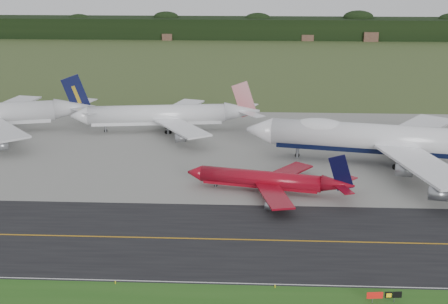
% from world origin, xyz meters
% --- Properties ---
extents(ground, '(600.00, 600.00, 0.00)m').
position_xyz_m(ground, '(0.00, 0.00, 0.00)').
color(ground, '#384B23').
rests_on(ground, ground).
extents(taxiway, '(400.00, 32.00, 0.02)m').
position_xyz_m(taxiway, '(0.00, -4.00, 0.01)').
color(taxiway, black).
rests_on(taxiway, ground).
extents(apron, '(400.00, 78.00, 0.01)m').
position_xyz_m(apron, '(0.00, 51.00, 0.01)').
color(apron, gray).
rests_on(apron, ground).
extents(taxiway_centreline, '(400.00, 0.40, 0.00)m').
position_xyz_m(taxiway_centreline, '(0.00, -4.00, 0.03)').
color(taxiway_centreline, '#C78612').
rests_on(taxiway_centreline, taxiway).
extents(taxiway_edge_line, '(400.00, 0.25, 0.00)m').
position_xyz_m(taxiway_edge_line, '(0.00, -19.50, 0.03)').
color(taxiway_edge_line, silver).
rests_on(taxiway_edge_line, taxiway).
extents(horizon_treeline, '(700.00, 25.00, 12.00)m').
position_xyz_m(horizon_treeline, '(0.00, 273.76, 5.47)').
color(horizon_treeline, black).
rests_on(horizon_treeline, ground).
extents(jet_ba_747, '(72.96, 59.65, 18.41)m').
position_xyz_m(jet_ba_747, '(29.21, 39.53, 6.27)').
color(jet_ba_747, white).
rests_on(jet_ba_747, ground).
extents(jet_red_737, '(35.95, 28.84, 9.77)m').
position_xyz_m(jet_red_737, '(-0.48, 19.57, 2.70)').
color(jet_red_737, maroon).
rests_on(jet_red_737, ground).
extents(jet_star_tail, '(53.88, 44.74, 14.21)m').
position_xyz_m(jet_star_tail, '(-28.74, 66.42, 4.74)').
color(jet_star_tail, white).
rests_on(jet_star_tail, ground).
extents(taxiway_sign, '(5.14, 0.71, 1.72)m').
position_xyz_m(taxiway_sign, '(15.31, -23.99, 1.21)').
color(taxiway_sign, slate).
rests_on(taxiway_sign, ground).
extents(edge_marker_left, '(0.16, 0.16, 0.50)m').
position_xyz_m(edge_marker_left, '(-25.03, -20.50, 0.25)').
color(edge_marker_left, yellow).
rests_on(edge_marker_left, ground).
extents(edge_marker_center, '(0.16, 0.16, 0.50)m').
position_xyz_m(edge_marker_center, '(-0.41, -20.50, 0.25)').
color(edge_marker_center, yellow).
rests_on(edge_marker_center, ground).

